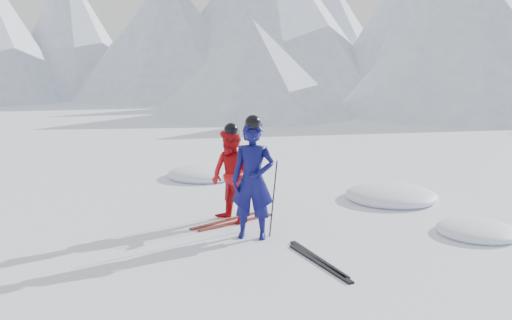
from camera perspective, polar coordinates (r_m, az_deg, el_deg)
The scene contains 12 objects.
ground at distance 9.34m, azimuth 8.77°, elevation -8.31°, with size 160.00×160.00×0.00m, color white.
skier_blue at distance 9.09m, azimuth -0.33°, elevation -2.19°, with size 0.73×0.48×2.00m, color #0C0D4C.
skier_red at distance 10.04m, azimuth -2.61°, elevation -1.71°, with size 0.86×0.67×1.76m, color red.
pole_blue_left at distance 9.45m, azimuth -1.33°, elevation -3.79°, with size 0.02×0.02×1.33m, color black.
pole_blue_right at distance 9.23m, azimuth 1.83°, elevation -4.12°, with size 0.02×0.02×1.33m, color black.
pole_red_left at distance 10.48m, azimuth -3.11°, elevation -2.87°, with size 0.02×0.02×1.18m, color black.
pole_red_right at distance 10.06m, azimuth -0.71°, elevation -3.40°, with size 0.02×0.02×1.18m, color black.
ski_worn_left at distance 10.32m, azimuth -3.11°, elevation -6.35°, with size 0.09×1.70×0.03m, color black.
ski_worn_right at distance 10.19m, azimuth -2.03°, elevation -6.56°, with size 0.09×1.70×0.03m, color black.
ski_loose_a at distance 8.40m, azimuth 6.49°, elevation -10.26°, with size 0.09×1.70×0.03m, color black.
ski_loose_b at distance 8.23m, azimuth 6.63°, elevation -10.69°, with size 0.09×1.70×0.03m, color black.
snow_lumps at distance 12.57m, azimuth 6.14°, elevation -3.49°, with size 8.72×3.24×0.44m.
Camera 1 is at (3.71, -8.07, 2.90)m, focal length 38.00 mm.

